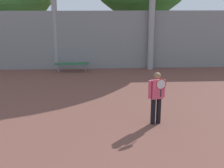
# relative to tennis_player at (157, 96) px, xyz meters

# --- Properties ---
(tennis_player) EXTENTS (0.52, 0.46, 1.58)m
(tennis_player) POSITION_rel_tennis_player_xyz_m (0.00, 0.00, 0.00)
(tennis_player) COLOR black
(tennis_player) RESTS_ON ground_plane
(bench_courtside_near) EXTENTS (1.68, 0.40, 0.44)m
(bench_courtside_near) POSITION_rel_tennis_player_xyz_m (-2.94, 6.84, -0.48)
(bench_courtside_near) COLOR #28663D
(bench_courtside_near) RESTS_ON ground_plane
(back_fence) EXTENTS (27.01, 0.06, 2.98)m
(back_fence) POSITION_rel_tennis_player_xyz_m (-2.48, 7.51, 0.61)
(back_fence) COLOR gray
(back_fence) RESTS_ON ground_plane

